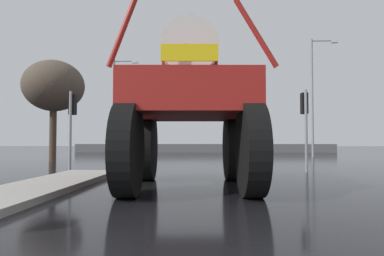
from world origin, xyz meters
name	(u,v)px	position (x,y,z in m)	size (l,w,h in m)	color
ground_plane	(203,161)	(0.00, 18.00, 0.00)	(120.00, 120.00, 0.00)	black
median_island	(30,190)	(-4.01, 5.21, 0.07)	(1.78, 9.20, 0.15)	#9E9B93
oversize_sprayer	(190,108)	(-0.30, 6.37, 2.11)	(3.74, 5.54, 4.45)	black
sedan_ahead	(243,148)	(2.96, 23.27, 0.71)	(2.26, 4.27, 1.52)	#B7B7BF
traffic_signal_near_left	(72,113)	(-5.32, 10.97, 2.35)	(0.24, 0.54, 3.24)	gray
traffic_signal_near_right	(305,112)	(4.07, 10.97, 2.36)	(0.24, 0.54, 3.25)	gray
traffic_signal_far_left	(145,123)	(-5.61, 29.22, 2.90)	(0.24, 0.55, 3.97)	gray
streetlight_far_left	(116,102)	(-7.27, 25.02, 4.47)	(2.09, 0.24, 8.00)	gray
streetlight_far_right	(314,91)	(8.55, 23.84, 5.07)	(2.12, 0.24, 9.17)	gray
bare_tree_left	(54,86)	(-8.77, 16.81, 4.42)	(3.51, 3.51, 5.95)	#473828
roadside_barrier	(204,148)	(0.00, 33.27, 0.45)	(27.59, 0.24, 0.90)	#59595B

